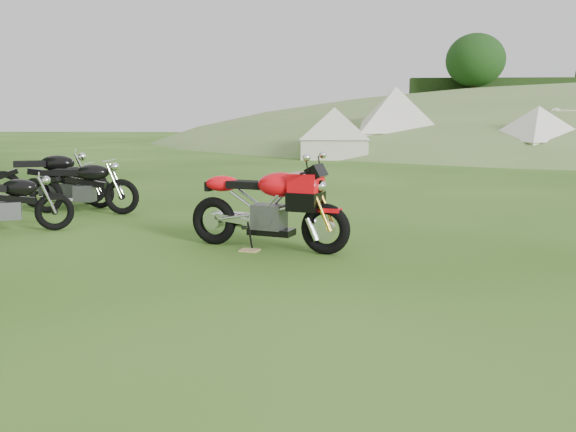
# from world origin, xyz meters

# --- Properties ---
(ground) EXTENTS (120.00, 120.00, 0.00)m
(ground) POSITION_xyz_m (0.00, 0.00, 0.00)
(ground) COLOR #244A10
(ground) RESTS_ON ground
(sport_motorcycle) EXTENTS (2.19, 1.22, 1.28)m
(sport_motorcycle) POSITION_xyz_m (-0.50, 1.73, 0.64)
(sport_motorcycle) COLOR red
(sport_motorcycle) RESTS_ON ground
(plywood_board) EXTENTS (0.28, 0.24, 0.02)m
(plywood_board) POSITION_xyz_m (-0.72, 1.59, 0.01)
(plywood_board) COLOR tan
(plywood_board) RESTS_ON ground
(vintage_moto_a) EXTENTS (1.79, 1.12, 0.94)m
(vintage_moto_a) POSITION_xyz_m (-4.42, 2.61, 0.47)
(vintage_moto_a) COLOR black
(vintage_moto_a) RESTS_ON ground
(vintage_moto_b) EXTENTS (1.98, 0.57, 1.03)m
(vintage_moto_b) POSITION_xyz_m (-4.02, 4.52, 0.51)
(vintage_moto_b) COLOR black
(vintage_moto_b) RESTS_ON ground
(vintage_moto_c) EXTENTS (1.75, 0.43, 0.92)m
(vintage_moto_c) POSITION_xyz_m (-4.61, 5.21, 0.46)
(vintage_moto_c) COLOR black
(vintage_moto_c) RESTS_ON ground
(vintage_moto_d) EXTENTS (2.20, 1.30, 1.14)m
(vintage_moto_d) POSITION_xyz_m (-5.09, 5.44, 0.57)
(vintage_moto_d) COLOR black
(vintage_moto_d) RESTS_ON ground
(tent_left) EXTENTS (2.61, 2.61, 2.26)m
(tent_left) POSITION_xyz_m (0.51, 19.65, 1.13)
(tent_left) COLOR beige
(tent_left) RESTS_ON ground
(tent_mid) EXTENTS (3.46, 3.46, 2.82)m
(tent_mid) POSITION_xyz_m (3.18, 22.03, 1.41)
(tent_mid) COLOR silver
(tent_mid) RESTS_ON ground
(tent_right) EXTENTS (3.47, 3.47, 2.27)m
(tent_right) POSITION_xyz_m (8.05, 18.13, 1.14)
(tent_right) COLOR white
(tent_right) RESTS_ON ground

